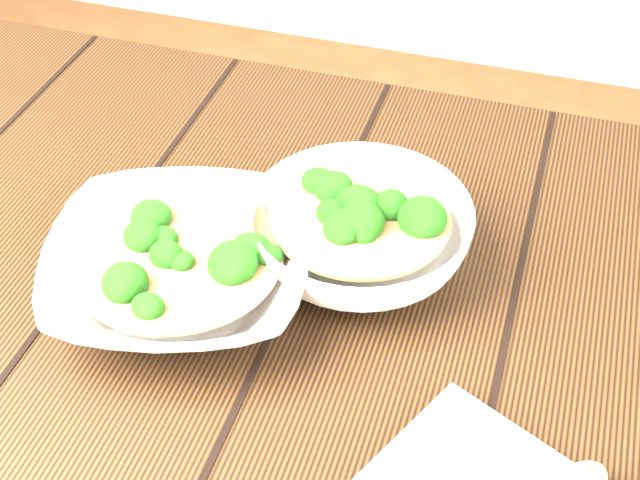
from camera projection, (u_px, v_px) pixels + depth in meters
table at (305, 398)px, 0.89m from camera, size 1.20×0.80×0.75m
soup_bowl_front at (179, 268)px, 0.81m from camera, size 0.30×0.30×0.07m
soup_bowl_back at (360, 233)px, 0.83m from camera, size 0.23×0.23×0.08m
trivet at (352, 235)px, 0.87m from camera, size 0.11×0.11×0.02m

